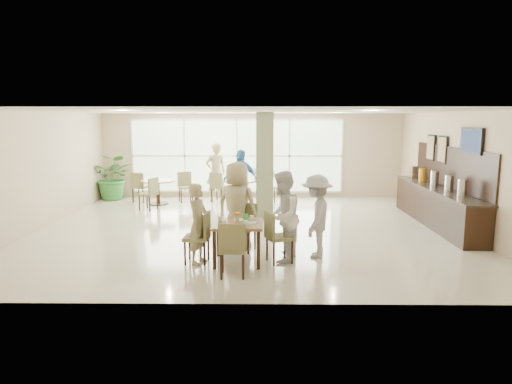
{
  "coord_description": "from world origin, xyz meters",
  "views": [
    {
      "loc": [
        0.31,
        -10.72,
        2.65
      ],
      "look_at": [
        0.2,
        -1.2,
        1.1
      ],
      "focal_mm": 32.0,
      "sensor_mm": 36.0,
      "label": 1
    }
  ],
  "objects_px": {
    "adult_a": "(240,180)",
    "round_table_right": "(240,187)",
    "buffet_counter": "(437,203)",
    "teen_right": "(282,217)",
    "teen_far": "(237,206)",
    "teen_left": "(198,224)",
    "teen_standing": "(316,216)",
    "potted_plant": "(113,177)",
    "adult_standing": "(216,172)",
    "main_table": "(237,228)",
    "adult_b": "(265,176)",
    "round_table_left": "(158,186)"
  },
  "relations": [
    {
      "from": "buffet_counter",
      "to": "adult_standing",
      "type": "relative_size",
      "value": 2.52
    },
    {
      "from": "teen_far",
      "to": "adult_a",
      "type": "height_order",
      "value": "teen_far"
    },
    {
      "from": "round_table_right",
      "to": "potted_plant",
      "type": "distance_m",
      "value": 4.26
    },
    {
      "from": "round_table_right",
      "to": "teen_right",
      "type": "height_order",
      "value": "teen_right"
    },
    {
      "from": "main_table",
      "to": "round_table_right",
      "type": "xyz_separation_m",
      "value": [
        -0.21,
        5.74,
        -0.1
      ]
    },
    {
      "from": "teen_far",
      "to": "teen_standing",
      "type": "xyz_separation_m",
      "value": [
        1.55,
        -0.5,
        -0.1
      ]
    },
    {
      "from": "main_table",
      "to": "adult_b",
      "type": "relative_size",
      "value": 0.52
    },
    {
      "from": "teen_standing",
      "to": "adult_standing",
      "type": "height_order",
      "value": "adult_standing"
    },
    {
      "from": "round_table_right",
      "to": "teen_far",
      "type": "distance_m",
      "value": 4.87
    },
    {
      "from": "adult_b",
      "to": "teen_far",
      "type": "bearing_deg",
      "value": -29.87
    },
    {
      "from": "round_table_right",
      "to": "teen_standing",
      "type": "bearing_deg",
      "value": -72.37
    },
    {
      "from": "round_table_left",
      "to": "teen_right",
      "type": "xyz_separation_m",
      "value": [
        3.59,
        -5.67,
        0.28
      ]
    },
    {
      "from": "main_table",
      "to": "teen_standing",
      "type": "bearing_deg",
      "value": 14.6
    },
    {
      "from": "round_table_right",
      "to": "adult_a",
      "type": "bearing_deg",
      "value": -87.43
    },
    {
      "from": "round_table_right",
      "to": "teen_far",
      "type": "height_order",
      "value": "teen_far"
    },
    {
      "from": "main_table",
      "to": "adult_b",
      "type": "distance_m",
      "value": 5.81
    },
    {
      "from": "main_table",
      "to": "adult_b",
      "type": "xyz_separation_m",
      "value": [
        0.56,
        5.78,
        0.23
      ]
    },
    {
      "from": "round_table_right",
      "to": "buffet_counter",
      "type": "height_order",
      "value": "buffet_counter"
    },
    {
      "from": "main_table",
      "to": "teen_right",
      "type": "xyz_separation_m",
      "value": [
        0.83,
        0.11,
        0.2
      ]
    },
    {
      "from": "teen_right",
      "to": "buffet_counter",
      "type": "bearing_deg",
      "value": 142.32
    },
    {
      "from": "round_table_left",
      "to": "adult_standing",
      "type": "xyz_separation_m",
      "value": [
        1.75,
        0.54,
        0.37
      ]
    },
    {
      "from": "round_table_left",
      "to": "potted_plant",
      "type": "xyz_separation_m",
      "value": [
        -1.63,
        0.77,
        0.18
      ]
    },
    {
      "from": "round_table_left",
      "to": "buffet_counter",
      "type": "bearing_deg",
      "value": -19.52
    },
    {
      "from": "adult_b",
      "to": "potted_plant",
      "type": "bearing_deg",
      "value": -121.42
    },
    {
      "from": "buffet_counter",
      "to": "teen_right",
      "type": "distance_m",
      "value": 4.99
    },
    {
      "from": "round_table_right",
      "to": "adult_b",
      "type": "relative_size",
      "value": 0.56
    },
    {
      "from": "round_table_right",
      "to": "teen_left",
      "type": "bearing_deg",
      "value": -94.99
    },
    {
      "from": "potted_plant",
      "to": "adult_standing",
      "type": "xyz_separation_m",
      "value": [
        3.37,
        -0.22,
        0.18
      ]
    },
    {
      "from": "adult_b",
      "to": "adult_standing",
      "type": "relative_size",
      "value": 0.94
    },
    {
      "from": "potted_plant",
      "to": "teen_standing",
      "type": "xyz_separation_m",
      "value": [
        5.88,
        -6.15,
        0.05
      ]
    },
    {
      "from": "round_table_right",
      "to": "potted_plant",
      "type": "xyz_separation_m",
      "value": [
        -4.18,
        0.8,
        0.2
      ]
    },
    {
      "from": "teen_left",
      "to": "teen_right",
      "type": "height_order",
      "value": "teen_right"
    },
    {
      "from": "adult_a",
      "to": "round_table_left",
      "type": "bearing_deg",
      "value": 136.39
    },
    {
      "from": "adult_a",
      "to": "round_table_right",
      "type": "bearing_deg",
      "value": 68.24
    },
    {
      "from": "main_table",
      "to": "adult_b",
      "type": "height_order",
      "value": "adult_b"
    },
    {
      "from": "teen_far",
      "to": "main_table",
      "type": "bearing_deg",
      "value": 116.88
    },
    {
      "from": "round_table_left",
      "to": "adult_b",
      "type": "relative_size",
      "value": 0.61
    },
    {
      "from": "main_table",
      "to": "adult_standing",
      "type": "xyz_separation_m",
      "value": [
        -1.01,
        6.32,
        0.28
      ]
    },
    {
      "from": "main_table",
      "to": "round_table_left",
      "type": "relative_size",
      "value": 0.86
    },
    {
      "from": "teen_standing",
      "to": "adult_a",
      "type": "distance_m",
      "value": 4.78
    },
    {
      "from": "teen_standing",
      "to": "teen_left",
      "type": "bearing_deg",
      "value": -63.66
    },
    {
      "from": "teen_left",
      "to": "adult_standing",
      "type": "height_order",
      "value": "adult_standing"
    },
    {
      "from": "main_table",
      "to": "teen_far",
      "type": "bearing_deg",
      "value": 93.35
    },
    {
      "from": "teen_far",
      "to": "buffet_counter",
      "type": "bearing_deg",
      "value": -132.19
    },
    {
      "from": "potted_plant",
      "to": "adult_standing",
      "type": "distance_m",
      "value": 3.39
    },
    {
      "from": "teen_left",
      "to": "teen_far",
      "type": "bearing_deg",
      "value": -17.73
    },
    {
      "from": "teen_far",
      "to": "potted_plant",
      "type": "bearing_deg",
      "value": -28.99
    },
    {
      "from": "buffet_counter",
      "to": "teen_left",
      "type": "bearing_deg",
      "value": -150.57
    },
    {
      "from": "potted_plant",
      "to": "adult_standing",
      "type": "bearing_deg",
      "value": -3.81
    },
    {
      "from": "teen_far",
      "to": "adult_standing",
      "type": "distance_m",
      "value": 5.52
    }
  ]
}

